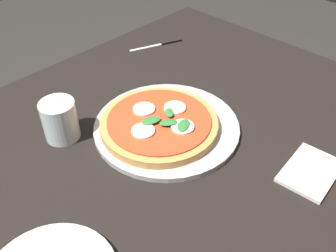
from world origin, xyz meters
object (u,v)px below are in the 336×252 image
object	(u,v)px
dining_table	(162,172)
glass_cup	(60,120)
serving_tray	(168,127)
pizza	(159,123)
knife	(163,44)
napkin	(311,171)

from	to	relation	value
dining_table	glass_cup	world-z (taller)	glass_cup
serving_tray	pizza	world-z (taller)	pizza
knife	serving_tray	bearing A→B (deg)	-133.85
knife	napkin	bearing A→B (deg)	-107.07
dining_table	napkin	distance (m)	0.34
serving_tray	knife	world-z (taller)	serving_tray
serving_tray	knife	bearing A→B (deg)	46.15
napkin	glass_cup	distance (m)	0.52
napkin	glass_cup	xyz separation A→B (m)	(-0.27, 0.44, 0.04)
pizza	glass_cup	bearing A→B (deg)	137.78
napkin	knife	size ratio (longest dim) A/B	0.82
napkin	knife	distance (m)	0.60
glass_cup	napkin	bearing A→B (deg)	-58.29
dining_table	pizza	distance (m)	0.15
pizza	glass_cup	size ratio (longest dim) A/B	2.91
serving_tray	napkin	distance (m)	0.31
dining_table	serving_tray	world-z (taller)	serving_tray
knife	glass_cup	world-z (taller)	glass_cup
pizza	glass_cup	xyz separation A→B (m)	(-0.15, 0.14, 0.02)
serving_tray	pizza	bearing A→B (deg)	153.80
serving_tray	dining_table	bearing A→B (deg)	166.82
serving_tray	knife	distance (m)	0.40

